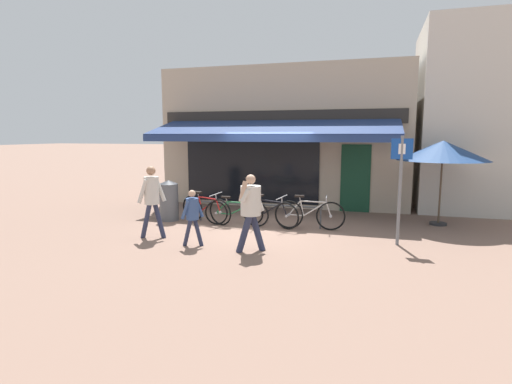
{
  "coord_description": "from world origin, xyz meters",
  "views": [
    {
      "loc": [
        2.89,
        -9.72,
        2.4
      ],
      "look_at": [
        0.21,
        -0.75,
        1.05
      ],
      "focal_mm": 28.0,
      "sensor_mm": 36.0,
      "label": 1
    }
  ],
  "objects_px": {
    "pedestrian_child": "(192,212)",
    "litter_bin": "(169,200)",
    "bicycle_red": "(206,209)",
    "pedestrian_adult": "(251,205)",
    "parking_sign": "(400,179)",
    "bicycle_silver": "(309,214)",
    "pedestrian_second_adult": "(152,194)",
    "cafe_parasol": "(443,151)",
    "bicycle_black": "(269,212)",
    "bicycle_green": "(236,213)"
  },
  "relations": [
    {
      "from": "pedestrian_child",
      "to": "litter_bin",
      "type": "xyz_separation_m",
      "value": [
        -1.78,
        2.19,
        -0.17
      ]
    },
    {
      "from": "bicycle_red",
      "to": "pedestrian_adult",
      "type": "height_order",
      "value": "pedestrian_adult"
    },
    {
      "from": "parking_sign",
      "to": "bicycle_red",
      "type": "bearing_deg",
      "value": 170.86
    },
    {
      "from": "bicycle_red",
      "to": "pedestrian_child",
      "type": "relative_size",
      "value": 1.35
    },
    {
      "from": "bicycle_silver",
      "to": "pedestrian_child",
      "type": "height_order",
      "value": "pedestrian_child"
    },
    {
      "from": "bicycle_silver",
      "to": "litter_bin",
      "type": "distance_m",
      "value": 3.97
    },
    {
      "from": "pedestrian_adult",
      "to": "litter_bin",
      "type": "bearing_deg",
      "value": -39.24
    },
    {
      "from": "pedestrian_second_adult",
      "to": "bicycle_red",
      "type": "bearing_deg",
      "value": -98.25
    },
    {
      "from": "bicycle_red",
      "to": "bicycle_silver",
      "type": "xyz_separation_m",
      "value": [
        2.82,
        0.08,
        0.01
      ]
    },
    {
      "from": "pedestrian_adult",
      "to": "pedestrian_child",
      "type": "height_order",
      "value": "pedestrian_adult"
    },
    {
      "from": "bicycle_silver",
      "to": "pedestrian_second_adult",
      "type": "xyz_separation_m",
      "value": [
        -3.38,
        -1.87,
        0.64
      ]
    },
    {
      "from": "pedestrian_child",
      "to": "litter_bin",
      "type": "bearing_deg",
      "value": -41.15
    },
    {
      "from": "bicycle_silver",
      "to": "pedestrian_adult",
      "type": "height_order",
      "value": "pedestrian_adult"
    },
    {
      "from": "pedestrian_second_adult",
      "to": "parking_sign",
      "type": "bearing_deg",
      "value": -160.54
    },
    {
      "from": "pedestrian_second_adult",
      "to": "parking_sign",
      "type": "height_order",
      "value": "parking_sign"
    },
    {
      "from": "litter_bin",
      "to": "cafe_parasol",
      "type": "bearing_deg",
      "value": 12.14
    },
    {
      "from": "bicycle_black",
      "to": "pedestrian_child",
      "type": "distance_m",
      "value": 2.5
    },
    {
      "from": "pedestrian_adult",
      "to": "parking_sign",
      "type": "height_order",
      "value": "parking_sign"
    },
    {
      "from": "bicycle_silver",
      "to": "cafe_parasol",
      "type": "xyz_separation_m",
      "value": [
        3.23,
        1.52,
        1.58
      ]
    },
    {
      "from": "pedestrian_child",
      "to": "pedestrian_second_adult",
      "type": "height_order",
      "value": "pedestrian_second_adult"
    },
    {
      "from": "bicycle_black",
      "to": "bicycle_green",
      "type": "bearing_deg",
      "value": -152.51
    },
    {
      "from": "bicycle_red",
      "to": "pedestrian_second_adult",
      "type": "relative_size",
      "value": 0.98
    },
    {
      "from": "bicycle_black",
      "to": "cafe_parasol",
      "type": "height_order",
      "value": "cafe_parasol"
    },
    {
      "from": "bicycle_red",
      "to": "pedestrian_second_adult",
      "type": "height_order",
      "value": "pedestrian_second_adult"
    },
    {
      "from": "pedestrian_adult",
      "to": "parking_sign",
      "type": "distance_m",
      "value": 3.29
    },
    {
      "from": "pedestrian_child",
      "to": "cafe_parasol",
      "type": "relative_size",
      "value": 0.54
    },
    {
      "from": "bicycle_black",
      "to": "litter_bin",
      "type": "bearing_deg",
      "value": -160.99
    },
    {
      "from": "pedestrian_second_adult",
      "to": "cafe_parasol",
      "type": "distance_m",
      "value": 7.49
    },
    {
      "from": "bicycle_silver",
      "to": "litter_bin",
      "type": "xyz_separation_m",
      "value": [
        -3.96,
        -0.03,
        0.18
      ]
    },
    {
      "from": "pedestrian_second_adult",
      "to": "litter_bin",
      "type": "relative_size",
      "value": 1.49
    },
    {
      "from": "bicycle_red",
      "to": "bicycle_black",
      "type": "xyz_separation_m",
      "value": [
        1.75,
        0.06,
        -0.0
      ]
    },
    {
      "from": "bicycle_silver",
      "to": "pedestrian_child",
      "type": "xyz_separation_m",
      "value": [
        -2.18,
        -2.23,
        0.35
      ]
    },
    {
      "from": "pedestrian_child",
      "to": "bicycle_black",
      "type": "bearing_deg",
      "value": -106.97
    },
    {
      "from": "bicycle_silver",
      "to": "pedestrian_second_adult",
      "type": "bearing_deg",
      "value": -156.55
    },
    {
      "from": "bicycle_green",
      "to": "pedestrian_adult",
      "type": "distance_m",
      "value": 2.45
    },
    {
      "from": "bicycle_silver",
      "to": "pedestrian_adult",
      "type": "bearing_deg",
      "value": -116.26
    },
    {
      "from": "bicycle_red",
      "to": "bicycle_silver",
      "type": "height_order",
      "value": "bicycle_silver"
    },
    {
      "from": "bicycle_black",
      "to": "pedestrian_second_adult",
      "type": "relative_size",
      "value": 1.02
    },
    {
      "from": "parking_sign",
      "to": "litter_bin",
      "type": "bearing_deg",
      "value": 172.14
    },
    {
      "from": "litter_bin",
      "to": "bicycle_black",
      "type": "bearing_deg",
      "value": 0.34
    },
    {
      "from": "bicycle_black",
      "to": "parking_sign",
      "type": "relative_size",
      "value": 0.73
    },
    {
      "from": "bicycle_green",
      "to": "pedestrian_adult",
      "type": "relative_size",
      "value": 1.09
    },
    {
      "from": "bicycle_red",
      "to": "litter_bin",
      "type": "xyz_separation_m",
      "value": [
        -1.14,
        0.05,
        0.18
      ]
    },
    {
      "from": "bicycle_red",
      "to": "cafe_parasol",
      "type": "height_order",
      "value": "cafe_parasol"
    },
    {
      "from": "pedestrian_adult",
      "to": "litter_bin",
      "type": "height_order",
      "value": "pedestrian_adult"
    },
    {
      "from": "pedestrian_adult",
      "to": "cafe_parasol",
      "type": "xyz_separation_m",
      "value": [
        4.09,
        3.78,
        1.0
      ]
    },
    {
      "from": "pedestrian_child",
      "to": "pedestrian_second_adult",
      "type": "bearing_deg",
      "value": -6.72
    },
    {
      "from": "litter_bin",
      "to": "pedestrian_child",
      "type": "bearing_deg",
      "value": -51.01
    },
    {
      "from": "bicycle_green",
      "to": "parking_sign",
      "type": "bearing_deg",
      "value": -13.1
    },
    {
      "from": "bicycle_black",
      "to": "bicycle_red",
      "type": "bearing_deg",
      "value": -159.3
    }
  ]
}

